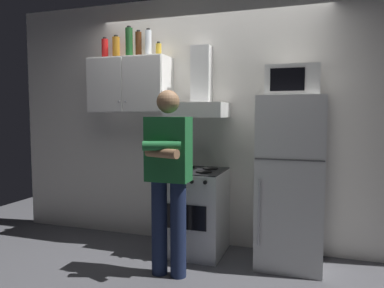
# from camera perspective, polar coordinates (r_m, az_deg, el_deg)

# --- Properties ---
(ground_plane) EXTENTS (7.00, 7.00, 0.00)m
(ground_plane) POSITION_cam_1_polar(r_m,az_deg,el_deg) (3.75, 0.00, -17.77)
(ground_plane) COLOR #4C4C51
(back_wall_tiled) EXTENTS (4.80, 0.10, 2.70)m
(back_wall_tiled) POSITION_cam_1_polar(r_m,az_deg,el_deg) (4.04, 2.71, 3.49)
(back_wall_tiled) COLOR silver
(back_wall_tiled) RESTS_ON ground_plane
(upper_cabinet) EXTENTS (0.90, 0.37, 0.60)m
(upper_cabinet) POSITION_cam_1_polar(r_m,az_deg,el_deg) (4.16, -9.61, 8.97)
(upper_cabinet) COLOR white
(stove_oven) EXTENTS (0.60, 0.62, 0.87)m
(stove_oven) POSITION_cam_1_polar(r_m,az_deg,el_deg) (3.85, 0.48, -10.38)
(stove_oven) COLOR silver
(stove_oven) RESTS_ON ground_plane
(range_hood) EXTENTS (0.60, 0.44, 0.75)m
(range_hood) POSITION_cam_1_polar(r_m,az_deg,el_deg) (3.85, 1.08, 7.12)
(range_hood) COLOR white
(refrigerator) EXTENTS (0.60, 0.62, 1.60)m
(refrigerator) POSITION_cam_1_polar(r_m,az_deg,el_deg) (3.60, 15.08, -5.62)
(refrigerator) COLOR silver
(refrigerator) RESTS_ON ground_plane
(microwave) EXTENTS (0.48, 0.37, 0.28)m
(microwave) POSITION_cam_1_polar(r_m,az_deg,el_deg) (3.58, 15.42, 9.42)
(microwave) COLOR silver
(microwave) RESTS_ON refrigerator
(person_standing) EXTENTS (0.38, 0.33, 1.64)m
(person_standing) POSITION_cam_1_polar(r_m,az_deg,el_deg) (3.21, -3.73, -4.88)
(person_standing) COLOR #192342
(person_standing) RESTS_ON ground_plane
(bottle_rum_dark) EXTENTS (0.07, 0.07, 0.30)m
(bottle_rum_dark) POSITION_cam_1_polar(r_m,az_deg,el_deg) (4.20, -8.31, 15.02)
(bottle_rum_dark) COLOR #47230F
(bottle_rum_dark) RESTS_ON upper_cabinet
(bottle_vodka_clear) EXTENTS (0.07, 0.07, 0.31)m
(bottle_vodka_clear) POSITION_cam_1_polar(r_m,az_deg,el_deg) (4.17, -6.80, 15.22)
(bottle_vodka_clear) COLOR silver
(bottle_vodka_clear) RESTS_ON upper_cabinet
(bottle_liquor_amber) EXTENTS (0.08, 0.08, 0.26)m
(bottle_liquor_amber) POSITION_cam_1_polar(r_m,az_deg,el_deg) (4.33, -11.71, 14.43)
(bottle_liquor_amber) COLOR #B7721E
(bottle_liquor_amber) RESTS_ON upper_cabinet
(bottle_wine_green) EXTENTS (0.08, 0.08, 0.34)m
(bottle_wine_green) POSITION_cam_1_polar(r_m,az_deg,el_deg) (4.20, -9.75, 15.28)
(bottle_wine_green) COLOR #19471E
(bottle_wine_green) RESTS_ON upper_cabinet
(bottle_spice_jar) EXTENTS (0.06, 0.06, 0.16)m
(bottle_spice_jar) POSITION_cam_1_polar(r_m,az_deg,el_deg) (4.08, -5.22, 14.36)
(bottle_spice_jar) COLOR gold
(bottle_spice_jar) RESTS_ON upper_cabinet
(bottle_soda_red) EXTENTS (0.07, 0.07, 0.25)m
(bottle_soda_red) POSITION_cam_1_polar(r_m,az_deg,el_deg) (4.40, -13.37, 14.15)
(bottle_soda_red) COLOR red
(bottle_soda_red) RESTS_ON upper_cabinet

